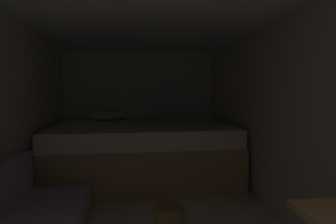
% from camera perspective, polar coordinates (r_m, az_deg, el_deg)
% --- Properties ---
extents(wall_back, '(2.70, 0.05, 1.96)m').
position_cam_1_polar(wall_back, '(4.87, -5.93, 0.98)').
color(wall_back, beige).
rests_on(wall_back, ground).
extents(wall_right, '(0.05, 5.02, 1.96)m').
position_cam_1_polar(wall_right, '(2.78, 24.81, -1.60)').
color(wall_right, beige).
rests_on(wall_right, ground).
extents(ceiling_slab, '(2.70, 5.02, 0.05)m').
position_cam_1_polar(ceiling_slab, '(2.45, -3.66, 21.91)').
color(ceiling_slab, white).
rests_on(ceiling_slab, wall_left).
extents(bed, '(2.48, 1.71, 0.94)m').
position_cam_1_polar(bed, '(4.02, -5.43, -8.10)').
color(bed, tan).
rests_on(bed, ground).
extents(wicker_basket, '(0.27, 0.27, 0.20)m').
position_cam_1_polar(wicker_basket, '(2.70, 0.14, -20.85)').
color(wicker_basket, olive).
rests_on(wicker_basket, ground).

